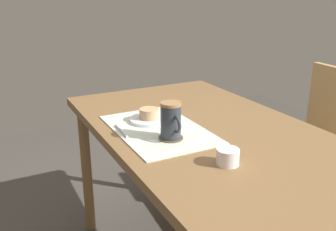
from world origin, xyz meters
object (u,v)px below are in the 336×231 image
at_px(wooden_chair, 316,143).
at_px(pastry, 149,114).
at_px(dining_table, 208,147).
at_px(pastry_plate, 149,120).
at_px(coffee_mug, 171,120).
at_px(sugar_bowl, 228,157).

bearing_deg(wooden_chair, pastry, 90.28).
bearing_deg(wooden_chair, dining_table, 102.68).
bearing_deg(pastry_plate, coffee_mug, -1.93).
distance_m(dining_table, wooden_chair, 0.77).
height_order(pastry_plate, pastry, pastry).
distance_m(dining_table, pastry, 0.26).
xyz_separation_m(dining_table, pastry_plate, (-0.17, -0.17, 0.09)).
xyz_separation_m(dining_table, sugar_bowl, (0.27, -0.11, 0.10)).
relative_size(dining_table, sugar_bowl, 18.84).
relative_size(pastry, sugar_bowl, 1.09).
bearing_deg(dining_table, wooden_chair, 98.95).
xyz_separation_m(wooden_chair, sugar_bowl, (0.39, -0.85, 0.27)).
bearing_deg(pastry_plate, wooden_chair, 86.55).
xyz_separation_m(dining_table, wooden_chair, (-0.12, 0.74, -0.17)).
bearing_deg(pastry, coffee_mug, -1.93).
bearing_deg(pastry_plate, sugar_bowl, 7.18).
relative_size(wooden_chair, pastry_plate, 5.45).
distance_m(coffee_mug, sugar_bowl, 0.26).
relative_size(wooden_chair, pastry, 11.06).
bearing_deg(sugar_bowl, pastry, -172.82).
height_order(coffee_mug, sugar_bowl, coffee_mug).
bearing_deg(wooden_chair, sugar_bowl, 118.40).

